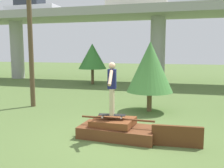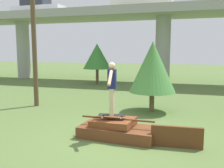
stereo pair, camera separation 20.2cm
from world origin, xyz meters
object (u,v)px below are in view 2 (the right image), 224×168
(car_on_overpass_mid, at_px, (141,2))
(car_on_overpass_far_right, at_px, (38,8))
(skater, at_px, (112,85))
(skateboard, at_px, (112,115))
(tree_mid_back, at_px, (153,67))
(tree_behind_right, at_px, (97,56))

(car_on_overpass_mid, bearing_deg, car_on_overpass_far_right, -179.60)
(car_on_overpass_mid, xyz_separation_m, car_on_overpass_far_right, (-8.95, -0.06, -0.01))
(skater, bearing_deg, car_on_overpass_far_right, 129.54)
(skateboard, height_order, skater, skater)
(car_on_overpass_far_right, bearing_deg, tree_mid_back, -40.14)
(skateboard, bearing_deg, skater, -159.44)
(car_on_overpass_mid, distance_m, car_on_overpass_far_right, 8.95)
(skateboard, xyz_separation_m, car_on_overpass_far_right, (-10.54, 12.77, 5.40))
(car_on_overpass_far_right, bearing_deg, car_on_overpass_mid, 0.40)
(skater, xyz_separation_m, tree_behind_right, (-4.30, 10.48, 0.54))
(skateboard, relative_size, skater, 0.53)
(car_on_overpass_far_right, xyz_separation_m, tree_mid_back, (11.18, -9.43, -4.26))
(car_on_overpass_far_right, relative_size, tree_mid_back, 1.65)
(car_on_overpass_mid, height_order, tree_behind_right, car_on_overpass_mid)
(skateboard, bearing_deg, car_on_overpass_far_right, 129.54)
(tree_mid_back, bearing_deg, car_on_overpass_mid, 103.22)
(car_on_overpass_far_right, height_order, tree_behind_right, car_on_overpass_far_right)
(car_on_overpass_far_right, xyz_separation_m, tree_behind_right, (6.24, -2.29, -4.03))
(skateboard, distance_m, car_on_overpass_mid, 14.02)
(skater, relative_size, tree_behind_right, 0.50)
(car_on_overpass_mid, distance_m, tree_behind_right, 5.40)
(skateboard, height_order, tree_mid_back, tree_mid_back)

